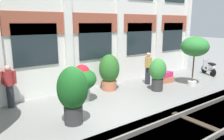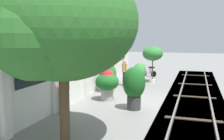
% 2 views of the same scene
% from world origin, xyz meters
% --- Properties ---
extents(ground_plane, '(80.00, 80.00, 0.00)m').
position_xyz_m(ground_plane, '(0.00, 0.00, 0.00)').
color(ground_plane, gray).
extents(apartment_facade, '(17.41, 0.64, 8.73)m').
position_xyz_m(apartment_facade, '(-0.00, 3.13, 4.34)').
color(apartment_facade, silver).
rests_on(apartment_facade, ground).
extents(rail_tracks, '(25.05, 2.80, 0.43)m').
position_xyz_m(rail_tracks, '(-0.00, -2.51, -0.13)').
color(rail_tracks, '#4C473F').
rests_on(rail_tracks, ground).
extents(broadleaf_tree, '(4.38, 4.17, 5.11)m').
position_xyz_m(broadleaf_tree, '(-5.46, 1.00, 3.39)').
color(broadleaf_tree, '#4C3826').
rests_on(broadleaf_tree, ground).
extents(potted_plant_glazed_jar, '(1.15, 1.15, 1.51)m').
position_xyz_m(potted_plant_glazed_jar, '(-0.09, 1.56, 0.88)').
color(potted_plant_glazed_jar, gray).
rests_on(potted_plant_glazed_jar, ground).
extents(potted_plant_ribbed_drum, '(0.96, 0.96, 1.83)m').
position_xyz_m(potted_plant_ribbed_drum, '(-1.31, -0.07, 1.04)').
color(potted_plant_ribbed_drum, '#333333').
rests_on(potted_plant_ribbed_drum, ground).
extents(potted_plant_stone_basin, '(0.78, 0.78, 1.52)m').
position_xyz_m(potted_plant_stone_basin, '(3.39, 0.70, 0.86)').
color(potted_plant_stone_basin, '#333333').
rests_on(potted_plant_stone_basin, ground).
extents(potted_plant_low_pan, '(1.36, 1.36, 2.45)m').
position_xyz_m(potted_plant_low_pan, '(5.51, 0.26, 1.92)').
color(potted_plant_low_pan, beige).
rests_on(potted_plant_low_pan, ground).
extents(potted_plant_square_trough, '(0.93, 0.52, 0.57)m').
position_xyz_m(potted_plant_square_trough, '(4.78, 1.38, 0.27)').
color(potted_plant_square_trough, '#B76647').
rests_on(potted_plant_square_trough, ground).
extents(potted_plant_fluted_column, '(0.95, 0.95, 1.69)m').
position_xyz_m(potted_plant_fluted_column, '(1.65, 2.12, 0.90)').
color(potted_plant_fluted_column, '#B76647').
rests_on(potted_plant_fluted_column, ground).
extents(scooter_near_curb, '(0.77, 1.28, 0.98)m').
position_xyz_m(scooter_near_curb, '(8.24, 0.93, 0.44)').
color(scooter_near_curb, black).
rests_on(scooter_near_curb, ground).
extents(resident_by_doorway, '(0.50, 0.34, 1.62)m').
position_xyz_m(resident_by_doorway, '(-2.60, 2.54, 0.87)').
color(resident_by_doorway, '#282833').
rests_on(resident_by_doorway, ground).
extents(resident_watching_tracks, '(0.41, 0.39, 1.65)m').
position_xyz_m(resident_watching_tracks, '(3.82, 1.74, 0.88)').
color(resident_watching_tracks, '#282833').
rests_on(resident_watching_tracks, ground).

